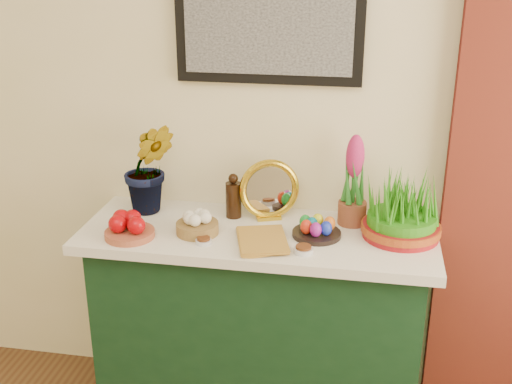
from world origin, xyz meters
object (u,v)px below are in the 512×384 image
wheatgrass_sabzeh (402,211)px  hyacinth_green (148,153)px  mirror (269,190)px  book (238,241)px  sideboard (258,330)px

wheatgrass_sabzeh → hyacinth_green: bearing=175.9°
mirror → book: bearing=-104.8°
sideboard → wheatgrass_sabzeh: wheatgrass_sabzeh is taller
hyacinth_green → mirror: hyacinth_green is taller
sideboard → wheatgrass_sabzeh: size_ratio=4.27×
mirror → wheatgrass_sabzeh: (0.53, -0.09, -0.01)m
mirror → wheatgrass_sabzeh: mirror is taller
mirror → book: mirror is taller
mirror → wheatgrass_sabzeh: 0.54m
sideboard → mirror: (0.02, 0.13, 0.59)m
hyacinth_green → mirror: size_ratio=2.02×
hyacinth_green → wheatgrass_sabzeh: bearing=-21.6°
hyacinth_green → wheatgrass_sabzeh: size_ratio=1.69×
hyacinth_green → wheatgrass_sabzeh: hyacinth_green is taller
sideboard → mirror: size_ratio=5.13×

